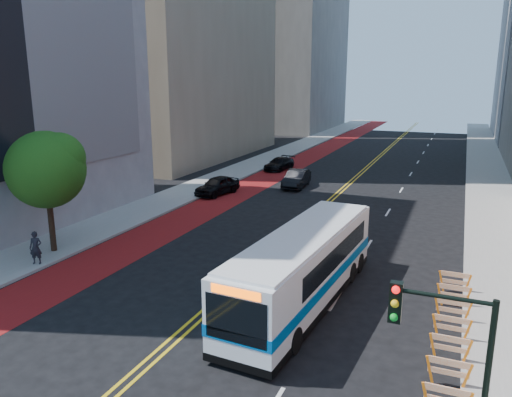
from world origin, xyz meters
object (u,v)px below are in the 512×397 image
at_px(car_b, 296,179).
at_px(car_a, 217,185).
at_px(traffic_signal, 445,354).
at_px(street_tree, 47,167).
at_px(car_c, 279,164).
at_px(transit_bus, 304,267).
at_px(pedestrian, 36,248).

bearing_deg(car_b, car_a, -138.36).
bearing_deg(traffic_signal, street_tree, 155.18).
bearing_deg(street_tree, car_c, 84.40).
bearing_deg(car_a, car_b, 55.99).
distance_m(traffic_signal, car_b, 34.07).
height_order(street_tree, traffic_signal, street_tree).
bearing_deg(transit_bus, street_tree, -179.07).
height_order(transit_bus, pedestrian, transit_bus).
bearing_deg(car_b, car_c, 116.71).
relative_size(transit_bus, car_a, 2.65).
bearing_deg(car_a, pedestrian, -83.18).
height_order(street_tree, car_a, street_tree).
xyz_separation_m(traffic_signal, pedestrian, (-19.98, 7.59, -2.71)).
relative_size(traffic_signal, pedestrian, 2.93).
relative_size(street_tree, car_a, 1.47).
bearing_deg(car_c, street_tree, -87.51).
height_order(car_a, car_b, car_a).
bearing_deg(car_c, car_b, -51.64).
bearing_deg(traffic_signal, car_a, 125.87).
xyz_separation_m(street_tree, pedestrian, (0.67, -1.97, -3.89)).
bearing_deg(transit_bus, pedestrian, -171.26).
relative_size(car_a, car_b, 0.97).
xyz_separation_m(traffic_signal, transit_bus, (-5.86, 8.72, -2.02)).
distance_m(traffic_signal, car_c, 42.61).
bearing_deg(transit_bus, car_b, 112.92).
bearing_deg(traffic_signal, transit_bus, 123.89).
height_order(traffic_signal, transit_bus, traffic_signal).
height_order(car_b, car_c, car_b).
distance_m(transit_bus, car_b, 23.71).
height_order(traffic_signal, car_a, traffic_signal).
distance_m(car_c, pedestrian, 31.08).
distance_m(car_a, car_b, 7.44).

